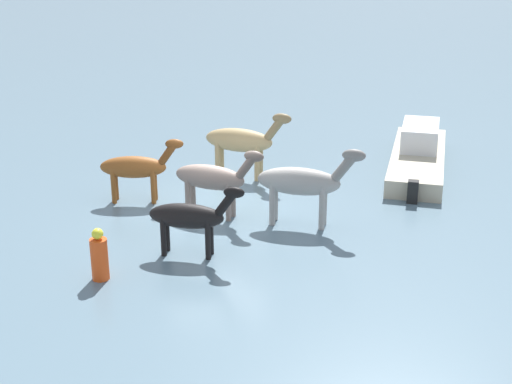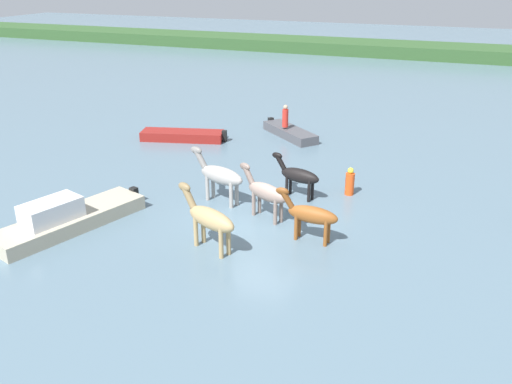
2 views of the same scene
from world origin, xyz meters
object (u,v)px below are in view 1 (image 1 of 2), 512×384
object	(u,v)px
horse_lead	(242,141)
boat_tender_starboard	(418,157)
horse_chestnut_trailing	(190,217)
buoy_channel_marker	(99,257)
horse_rear_stallion	(213,178)
horse_dark_mare	(136,167)
horse_gray_outer	(303,182)

from	to	relation	value
horse_lead	boat_tender_starboard	world-z (taller)	horse_lead
horse_chestnut_trailing	buoy_channel_marker	world-z (taller)	horse_chestnut_trailing
horse_rear_stallion	horse_lead	bearing A→B (deg)	98.32
horse_lead	buoy_channel_marker	distance (m)	6.93
horse_dark_mare	buoy_channel_marker	world-z (taller)	horse_dark_mare
horse_gray_outer	boat_tender_starboard	xyz separation A→B (m)	(-3.99, -4.02, -0.78)
horse_chestnut_trailing	buoy_channel_marker	bearing A→B (deg)	-136.98
horse_lead	horse_rear_stallion	bearing A→B (deg)	-84.36
horse_dark_mare	buoy_channel_marker	distance (m)	4.41
horse_dark_mare	horse_chestnut_trailing	distance (m)	3.65
horse_gray_outer	boat_tender_starboard	world-z (taller)	horse_gray_outer
horse_lead	horse_rear_stallion	distance (m)	2.97
horse_dark_mare	horse_lead	xyz separation A→B (m)	(-2.83, -1.73, 0.15)
horse_chestnut_trailing	horse_rear_stallion	xyz separation A→B (m)	(-0.53, -2.23, 0.09)
horse_gray_outer	horse_rear_stallion	xyz separation A→B (m)	(2.13, -0.71, -0.10)
horse_gray_outer	horse_rear_stallion	distance (m)	2.25
boat_tender_starboard	buoy_channel_marker	size ratio (longest dim) A/B	4.93
horse_dark_mare	boat_tender_starboard	xyz separation A→B (m)	(-8.10, -2.20, -0.62)
horse_chestnut_trailing	horse_lead	distance (m)	5.26
horse_rear_stallion	horse_dark_mare	bearing A→B (deg)	175.53
horse_dark_mare	horse_gray_outer	xyz separation A→B (m)	(-4.11, 1.82, 0.16)
horse_rear_stallion	boat_tender_starboard	xyz separation A→B (m)	(-6.12, -3.32, -0.69)
horse_dark_mare	boat_tender_starboard	size ratio (longest dim) A/B	0.40
horse_rear_stallion	buoy_channel_marker	distance (m)	4.06
horse_rear_stallion	buoy_channel_marker	bearing A→B (deg)	-101.21
horse_lead	horse_rear_stallion	size ratio (longest dim) A/B	1.10
horse_dark_mare	horse_rear_stallion	bearing A→B (deg)	-24.27
horse_dark_mare	horse_gray_outer	size ratio (longest dim) A/B	0.86
horse_lead	horse_gray_outer	bearing A→B (deg)	-47.86
buoy_channel_marker	horse_chestnut_trailing	bearing A→B (deg)	-151.04
horse_chestnut_trailing	boat_tender_starboard	bearing A→B (deg)	53.88
horse_chestnut_trailing	horse_rear_stallion	distance (m)	2.29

